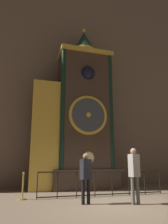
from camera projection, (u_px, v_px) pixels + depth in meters
ground_plane at (116, 204)px, 6.99m from camera, size 28.00×28.00×0.00m
cathedral_back_wall at (74, 56)px, 13.71m from camera, size 24.00×0.32×15.65m
clock_tower at (76, 117)px, 11.47m from camera, size 4.41×1.81×8.90m
railing_fence at (104, 182)px, 8.70m from camera, size 5.25×0.05×0.97m
visitor_near at (86, 173)px, 7.15m from camera, size 0.39×0.32×1.60m
visitor_far at (134, 170)px, 7.15m from camera, size 0.39×0.32×1.77m
stanchion_post at (23, 191)px, 7.86m from camera, size 0.28×0.28×0.95m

